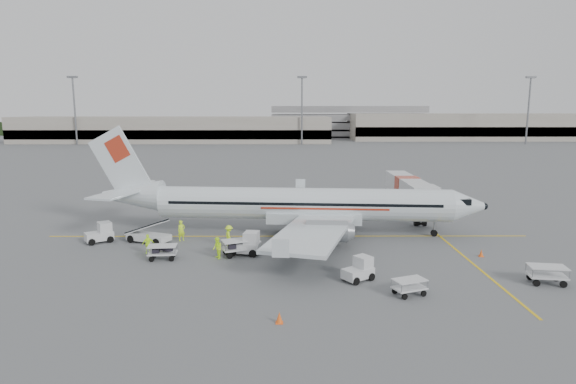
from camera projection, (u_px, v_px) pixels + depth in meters
name	position (u px, v px, depth m)	size (l,w,h in m)	color
ground	(288.00, 236.00, 44.34)	(360.00, 360.00, 0.00)	#56595B
stripe_lead	(288.00, 236.00, 44.33)	(44.00, 0.20, 0.01)	yellow
stripe_cross	(473.00, 263.00, 36.50)	(0.20, 20.00, 0.01)	yellow
terminal_west	(175.00, 129.00, 171.56)	(110.00, 22.00, 9.00)	gray
terminal_east	(467.00, 127.00, 186.63)	(90.00, 26.00, 10.00)	gray
parking_garage	(346.00, 120.00, 200.92)	(62.00, 24.00, 14.00)	slate
treeline	(287.00, 129.00, 216.30)	(300.00, 3.00, 6.00)	black
mast_west	(75.00, 111.00, 158.53)	(3.20, 1.20, 22.00)	slate
mast_center	(302.00, 111.00, 158.78)	(3.20, 1.20, 22.00)	slate
mast_east	(528.00, 111.00, 159.04)	(3.20, 1.20, 22.00)	slate
aircraft	(304.00, 182.00, 44.35)	(35.59, 27.89, 9.81)	silver
jet_bridge	(407.00, 195.00, 53.61)	(2.98, 15.89, 4.17)	silver
belt_loader	(148.00, 227.00, 42.09)	(5.02, 1.88, 2.72)	silver
tug_fore	(358.00, 269.00, 32.75)	(2.11, 1.21, 1.63)	silver
tug_mid	(245.00, 243.00, 38.65)	(2.44, 1.40, 1.88)	silver
tug_aft	(99.00, 233.00, 42.16)	(2.27, 1.30, 1.75)	silver
cart_loaded_a	(238.00, 248.00, 38.43)	(2.45, 1.45, 1.28)	silver
cart_loaded_b	(163.00, 252.00, 37.40)	(2.18, 1.29, 1.14)	silver
cart_empty_a	(409.00, 287.00, 30.19)	(2.03, 1.20, 1.06)	silver
cart_empty_b	(547.00, 275.00, 32.15)	(2.39, 1.41, 1.25)	silver
cone_nose	(481.00, 253.00, 38.17)	(0.37, 0.37, 0.60)	#FF5F19
cone_port	(260.00, 199.00, 60.82)	(0.37, 0.37, 0.61)	#FF5F19
cone_stbd	(279.00, 317.00, 26.26)	(0.41, 0.41, 0.67)	#FF5F19
crew_a	(181.00, 231.00, 42.67)	(0.67, 0.44, 1.85)	#BAE620
crew_b	(217.00, 248.00, 37.51)	(0.83, 0.65, 1.72)	#BAE620
crew_c	(229.00, 236.00, 40.79)	(1.21, 0.69, 1.87)	#BAE620
crew_d	(148.00, 244.00, 38.87)	(0.95, 0.39, 1.62)	#BAE620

